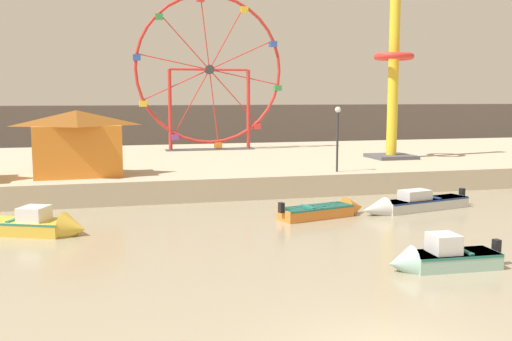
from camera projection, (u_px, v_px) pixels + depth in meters
The scene contains 10 objects.
quay_promenade at pixel (188, 166), 40.55m from camera, with size 110.00×22.01×1.19m, color #B7A88E.
distant_town_skyline at pixel (157, 126), 63.13m from camera, with size 140.00×3.00×4.40m, color #564C47.
motorboat_seafoam at pixel (438, 258), 18.39m from camera, with size 3.80×1.28×1.40m.
motorboat_orange_hull at pixel (328, 210), 26.42m from camera, with size 4.53×2.14×1.12m.
motorboat_mustard_yellow at pixel (41, 225), 22.98m from camera, with size 4.31×2.89×1.47m.
motorboat_pale_grey at pixel (410, 204), 27.65m from camera, with size 6.19×2.36×1.24m.
ferris_wheel_red_frame at pixel (209, 72), 45.37m from camera, with size 11.55×1.20×11.93m.
drop_tower_yellow_tower at pixel (394, 65), 39.11m from camera, with size 2.80×2.80×14.53m.
carnival_booth_orange_canopy at pixel (77, 142), 30.81m from camera, with size 4.97×3.26×3.46m.
promenade_lamp_near at pixel (338, 129), 32.47m from camera, with size 0.32×0.32×3.61m.
Camera 1 is at (-5.62, -10.45, 5.39)m, focal length 41.32 mm.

